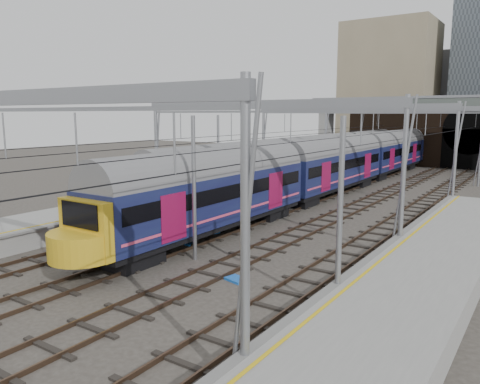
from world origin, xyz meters
The scene contains 14 objects.
ground centered at (0.00, 0.00, 0.00)m, with size 160.00×160.00×0.00m, color #38332D.
platform_left centered at (-10.18, 2.50, 0.55)m, with size 4.32×55.00×1.12m.
platform_right centered at (10.18, -1.50, 0.55)m, with size 4.32×47.00×1.12m.
tracks centered at (0.00, 15.00, 0.02)m, with size 14.40×80.00×0.22m.
overhead_line centered at (0.00, 21.49, 6.57)m, with size 16.80×80.00×8.00m.
retaining_wall centered at (1.40, 51.93, 4.33)m, with size 28.00×2.75×9.00m.
overbridge centered at (0.00, 46.00, 7.27)m, with size 28.00×3.00×9.25m.
city_skyline centered at (2.73, 70.48, 17.09)m, with size 37.50×27.50×60.00m.
train_main centered at (-2.00, 32.38, 2.65)m, with size 3.07×70.84×5.19m.
train_second centered at (-6.00, 37.90, 2.56)m, with size 2.93×67.63×4.99m.
signal_near_centre centered at (-1.66, 3.82, 2.98)m, with size 0.34×0.46×4.71m.
equip_cover_a centered at (-2.03, 3.88, 0.04)m, with size 0.73×0.51×0.09m, color blue.
equip_cover_b centered at (-2.44, 6.71, 0.04)m, with size 0.73×0.51×0.09m, color blue.
equip_cover_c centered at (3.36, 0.69, 0.06)m, with size 0.94×0.66×0.11m, color blue.
Camera 1 is at (14.19, -15.12, 7.05)m, focal length 35.00 mm.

